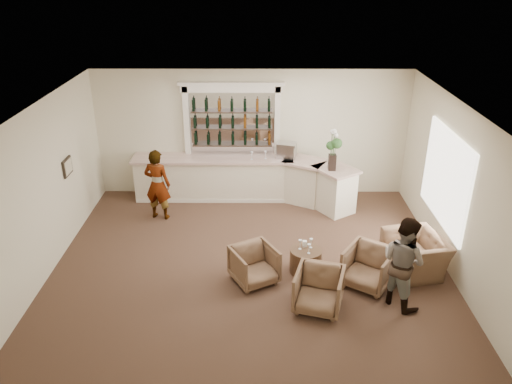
# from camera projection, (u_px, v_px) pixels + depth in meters

# --- Properties ---
(ground) EXTENTS (8.00, 8.00, 0.00)m
(ground) POSITION_uv_depth(u_px,v_px,m) (250.00, 262.00, 10.38)
(ground) COLOR brown
(ground) RESTS_ON ground
(room_shell) EXTENTS (8.04, 7.02, 3.32)m
(room_shell) POSITION_uv_depth(u_px,v_px,m) (258.00, 145.00, 10.04)
(room_shell) COLOR beige
(room_shell) RESTS_ON ground
(bar_counter) EXTENTS (5.72, 1.80, 1.14)m
(bar_counter) POSITION_uv_depth(u_px,v_px,m) (245.00, 179.00, 12.85)
(bar_counter) COLOR white
(bar_counter) RESTS_ON ground
(back_bar_alcove) EXTENTS (2.64, 0.25, 3.00)m
(back_bar_alcove) POSITION_uv_depth(u_px,v_px,m) (232.00, 120.00, 12.61)
(back_bar_alcove) COLOR white
(back_bar_alcove) RESTS_ON ground
(cocktail_table) EXTENTS (0.64, 0.64, 0.50)m
(cocktail_table) POSITION_uv_depth(u_px,v_px,m) (306.00, 261.00, 9.98)
(cocktail_table) COLOR #482D1F
(cocktail_table) RESTS_ON ground
(sommelier) EXTENTS (0.72, 0.55, 1.75)m
(sommelier) POSITION_uv_depth(u_px,v_px,m) (158.00, 185.00, 11.83)
(sommelier) COLOR gray
(sommelier) RESTS_ON ground
(guest) EXTENTS (1.03, 1.07, 1.74)m
(guest) POSITION_uv_depth(u_px,v_px,m) (403.00, 262.00, 8.81)
(guest) COLOR gray
(guest) RESTS_ON ground
(armchair_left) EXTENTS (1.08, 1.09, 0.74)m
(armchair_left) POSITION_uv_depth(u_px,v_px,m) (254.00, 265.00, 9.62)
(armchair_left) COLOR brown
(armchair_left) RESTS_ON ground
(armchair_center) EXTENTS (1.02, 1.04, 0.77)m
(armchair_center) POSITION_uv_depth(u_px,v_px,m) (319.00, 290.00, 8.87)
(armchair_center) COLOR brown
(armchair_center) RESTS_ON ground
(armchair_right) EXTENTS (1.18, 1.18, 0.79)m
(armchair_right) POSITION_uv_depth(u_px,v_px,m) (368.00, 267.00, 9.51)
(armchair_right) COLOR brown
(armchair_right) RESTS_ON ground
(armchair_far) EXTENTS (1.26, 1.37, 0.76)m
(armchair_far) POSITION_uv_depth(u_px,v_px,m) (415.00, 254.00, 9.96)
(armchair_far) COLOR brown
(armchair_far) RESTS_ON ground
(espresso_machine) EXTENTS (0.54, 0.49, 0.40)m
(espresso_machine) POSITION_uv_depth(u_px,v_px,m) (287.00, 150.00, 12.62)
(espresso_machine) COLOR #B2B2B7
(espresso_machine) RESTS_ON bar_counter
(flower_vase) EXTENTS (0.27, 0.27, 1.03)m
(flower_vase) POSITION_uv_depth(u_px,v_px,m) (333.00, 147.00, 11.73)
(flower_vase) COLOR black
(flower_vase) RESTS_ON bar_counter
(wine_glass_bar_left) EXTENTS (0.07, 0.07, 0.21)m
(wine_glass_bar_left) POSITION_uv_depth(u_px,v_px,m) (266.00, 155.00, 12.59)
(wine_glass_bar_left) COLOR white
(wine_glass_bar_left) RESTS_ON bar_counter
(wine_glass_bar_right) EXTENTS (0.07, 0.07, 0.21)m
(wine_glass_bar_right) POSITION_uv_depth(u_px,v_px,m) (252.00, 155.00, 12.55)
(wine_glass_bar_right) COLOR white
(wine_glass_bar_right) RESTS_ON bar_counter
(wine_glass_tbl_a) EXTENTS (0.07, 0.07, 0.21)m
(wine_glass_tbl_a) POSITION_uv_depth(u_px,v_px,m) (300.00, 245.00, 9.86)
(wine_glass_tbl_a) COLOR white
(wine_glass_tbl_a) RESTS_ON cocktail_table
(wine_glass_tbl_b) EXTENTS (0.07, 0.07, 0.21)m
(wine_glass_tbl_b) POSITION_uv_depth(u_px,v_px,m) (311.00, 243.00, 9.90)
(wine_glass_tbl_b) COLOR white
(wine_glass_tbl_b) RESTS_ON cocktail_table
(wine_glass_tbl_c) EXTENTS (0.07, 0.07, 0.21)m
(wine_glass_tbl_c) POSITION_uv_depth(u_px,v_px,m) (309.00, 249.00, 9.71)
(wine_glass_tbl_c) COLOR white
(wine_glass_tbl_c) RESTS_ON cocktail_table
(napkin_holder) EXTENTS (0.08, 0.08, 0.12)m
(napkin_holder) POSITION_uv_depth(u_px,v_px,m) (305.00, 244.00, 9.98)
(napkin_holder) COLOR white
(napkin_holder) RESTS_ON cocktail_table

